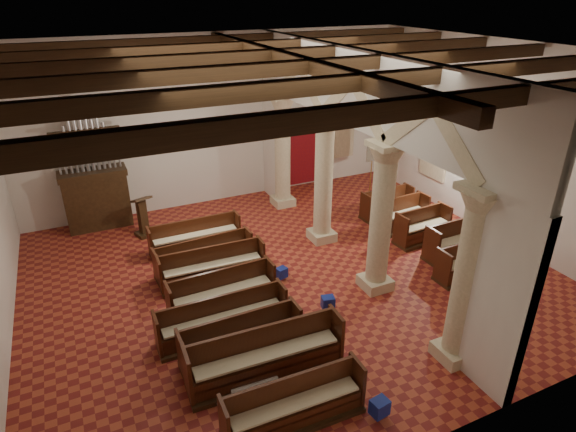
# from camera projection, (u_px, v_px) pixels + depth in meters

# --- Properties ---
(floor) EXTENTS (14.00, 14.00, 0.00)m
(floor) POSITION_uv_depth(u_px,v_px,m) (291.00, 275.00, 13.54)
(floor) COLOR #9E3922
(floor) RESTS_ON ground
(ceiling) EXTENTS (14.00, 14.00, 0.00)m
(ceiling) POSITION_uv_depth(u_px,v_px,m) (292.00, 52.00, 10.94)
(ceiling) COLOR black
(ceiling) RESTS_ON wall_back
(wall_back) EXTENTS (14.00, 0.02, 6.00)m
(wall_back) POSITION_uv_depth(u_px,v_px,m) (219.00, 121.00, 17.14)
(wall_back) COLOR silver
(wall_back) RESTS_ON floor
(wall_front) EXTENTS (14.00, 0.02, 6.00)m
(wall_front) POSITION_uv_depth(u_px,v_px,m) (459.00, 302.00, 7.34)
(wall_front) COLOR silver
(wall_front) RESTS_ON floor
(wall_right) EXTENTS (0.02, 12.00, 6.00)m
(wall_right) POSITION_uv_depth(u_px,v_px,m) (495.00, 141.00, 14.91)
(wall_right) COLOR silver
(wall_right) RESTS_ON floor
(ceiling_beams) EXTENTS (13.80, 11.80, 0.30)m
(ceiling_beams) POSITION_uv_depth(u_px,v_px,m) (292.00, 60.00, 11.02)
(ceiling_beams) COLOR #3A2512
(ceiling_beams) RESTS_ON wall_back
(arcade) EXTENTS (0.90, 11.90, 6.00)m
(arcade) POSITION_uv_depth(u_px,v_px,m) (353.00, 145.00, 12.68)
(arcade) COLOR beige
(arcade) RESTS_ON floor
(window_right_a) EXTENTS (0.03, 1.00, 2.20)m
(window_right_a) POSITION_uv_depth(u_px,v_px,m) (529.00, 182.00, 14.03)
(window_right_a) COLOR #2F6A4D
(window_right_a) RESTS_ON wall_right
(window_right_b) EXTENTS (0.03, 1.00, 2.20)m
(window_right_b) POSITION_uv_depth(u_px,v_px,m) (436.00, 144.00, 17.29)
(window_right_b) COLOR #2F6A4D
(window_right_b) RESTS_ON wall_right
(window_back) EXTENTS (1.00, 0.03, 2.20)m
(window_back) POSITION_uv_depth(u_px,v_px,m) (340.00, 127.00, 19.38)
(window_back) COLOR #2F6A4D
(window_back) RESTS_ON wall_back
(pipe_organ) EXTENTS (2.10, 0.85, 4.40)m
(pipe_organ) POSITION_uv_depth(u_px,v_px,m) (95.00, 188.00, 15.72)
(pipe_organ) COLOR #3A2512
(pipe_organ) RESTS_ON floor
(lectern) EXTENTS (0.68, 0.72, 1.42)m
(lectern) POSITION_uv_depth(u_px,v_px,m) (143.00, 219.00, 15.44)
(lectern) COLOR #342010
(lectern) RESTS_ON floor
(dossal_curtain) EXTENTS (1.80, 0.07, 2.17)m
(dossal_curtain) POSITION_uv_depth(u_px,v_px,m) (307.00, 157.00, 19.21)
(dossal_curtain) COLOR maroon
(dossal_curtain) RESTS_ON floor
(processional_banner) EXTENTS (0.56, 0.72, 2.46)m
(processional_banner) POSITION_uv_depth(u_px,v_px,m) (371.00, 176.00, 18.34)
(processional_banner) COLOR #3A2512
(processional_banner) RESTS_ON floor
(hymnal_box_a) EXTENTS (0.36, 0.31, 0.33)m
(hymnal_box_a) POSITION_uv_depth(u_px,v_px,m) (380.00, 407.00, 8.97)
(hymnal_box_a) COLOR navy
(hymnal_box_a) RESTS_ON floor
(hymnal_box_b) EXTENTS (0.36, 0.32, 0.31)m
(hymnal_box_b) POSITION_uv_depth(u_px,v_px,m) (328.00, 302.00, 11.95)
(hymnal_box_b) COLOR navy
(hymnal_box_b) RESTS_ON floor
(hymnal_box_c) EXTENTS (0.34, 0.30, 0.28)m
(hymnal_box_c) POSITION_uv_depth(u_px,v_px,m) (282.00, 272.00, 13.22)
(hymnal_box_c) COLOR #162B9C
(hymnal_box_c) RESTS_ON floor
(tube_heater_a) EXTENTS (1.08, 0.20, 0.11)m
(tube_heater_a) POSITION_uv_depth(u_px,v_px,m) (245.00, 398.00, 9.30)
(tube_heater_a) COLOR white
(tube_heater_a) RESTS_ON floor
(tube_heater_b) EXTENTS (0.98, 0.14, 0.10)m
(tube_heater_b) POSITION_uv_depth(u_px,v_px,m) (255.00, 385.00, 9.61)
(tube_heater_b) COLOR white
(tube_heater_b) RESTS_ON floor
(nave_pew_0) EXTENTS (2.72, 0.73, 1.00)m
(nave_pew_0) POSITION_uv_depth(u_px,v_px,m) (294.00, 410.00, 8.84)
(nave_pew_0) COLOR #3A2512
(nave_pew_0) RESTS_ON floor
(nave_pew_1) EXTENTS (3.32, 0.89, 1.14)m
(nave_pew_1) POSITION_uv_depth(u_px,v_px,m) (266.00, 362.00, 9.90)
(nave_pew_1) COLOR #3A2512
(nave_pew_1) RESTS_ON floor
(nave_pew_2) EXTENTS (2.68, 0.72, 1.04)m
(nave_pew_2) POSITION_uv_depth(u_px,v_px,m) (242.00, 345.00, 10.40)
(nave_pew_2) COLOR #3A2512
(nave_pew_2) RESTS_ON floor
(nave_pew_3) EXTENTS (3.04, 0.67, 1.00)m
(nave_pew_3) POSITION_uv_depth(u_px,v_px,m) (223.00, 324.00, 11.08)
(nave_pew_3) COLOR #3A2512
(nave_pew_3) RESTS_ON floor
(nave_pew_4) EXTENTS (2.71, 0.80, 1.07)m
(nave_pew_4) POSITION_uv_depth(u_px,v_px,m) (223.00, 298.00, 11.97)
(nave_pew_4) COLOR #3A2512
(nave_pew_4) RESTS_ON floor
(nave_pew_5) EXTENTS (2.91, 0.78, 1.00)m
(nave_pew_5) POSITION_uv_depth(u_px,v_px,m) (213.00, 271.00, 13.15)
(nave_pew_5) COLOR #3A2512
(nave_pew_5) RESTS_ON floor
(nave_pew_6) EXTENTS (2.83, 0.82, 0.98)m
(nave_pew_6) POSITION_uv_depth(u_px,v_px,m) (205.00, 261.00, 13.63)
(nave_pew_6) COLOR #3A2512
(nave_pew_6) RESTS_ON floor
(nave_pew_7) EXTENTS (2.78, 0.65, 0.97)m
(nave_pew_7) POSITION_uv_depth(u_px,v_px,m) (196.00, 240.00, 14.73)
(nave_pew_7) COLOR #3A2512
(nave_pew_7) RESTS_ON floor
(aisle_pew_0) EXTENTS (1.77, 0.72, 1.02)m
(aisle_pew_0) POSITION_uv_depth(u_px,v_px,m) (465.00, 266.00, 13.31)
(aisle_pew_0) COLOR #3A2512
(aisle_pew_0) RESTS_ON floor
(aisle_pew_1) EXTENTS (1.94, 0.80, 1.13)m
(aisle_pew_1) POSITION_uv_depth(u_px,v_px,m) (455.00, 245.00, 14.30)
(aisle_pew_1) COLOR #3A2512
(aisle_pew_1) RESTS_ON floor
(aisle_pew_2) EXTENTS (1.88, 0.84, 1.09)m
(aisle_pew_2) POSITION_uv_depth(u_px,v_px,m) (422.00, 231.00, 15.20)
(aisle_pew_2) COLOR #3A2512
(aisle_pew_2) RESTS_ON floor
(aisle_pew_3) EXTENTS (1.90, 0.86, 1.11)m
(aisle_pew_3) POSITION_uv_depth(u_px,v_px,m) (401.00, 219.00, 15.94)
(aisle_pew_3) COLOR #3A2512
(aisle_pew_3) RESTS_ON floor
(aisle_pew_4) EXTENTS (1.95, 0.74, 1.00)m
(aisle_pew_4) POSITION_uv_depth(u_px,v_px,m) (387.00, 207.00, 16.87)
(aisle_pew_4) COLOR #3A2512
(aisle_pew_4) RESTS_ON floor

